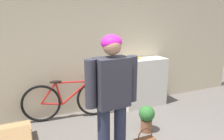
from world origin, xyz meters
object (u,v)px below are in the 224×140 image
at_px(banana, 137,58).
at_px(person, 112,92).
at_px(cardboard_box, 12,136).
at_px(potted_plant, 147,117).
at_px(bicycle, 69,100).

bearing_deg(banana, person, -129.05).
xyz_separation_m(cardboard_box, potted_plant, (2.06, -0.56, 0.14)).
xyz_separation_m(banana, potted_plant, (-0.41, -1.07, -0.79)).
distance_m(person, bicycle, 1.66).
xyz_separation_m(bicycle, cardboard_box, (-1.00, -0.46, -0.26)).
bearing_deg(banana, potted_plant, -111.11).
bearing_deg(banana, bicycle, -178.20).
height_order(person, potted_plant, person).
distance_m(person, cardboard_box, 1.82).
bearing_deg(cardboard_box, potted_plant, -15.11).
height_order(person, banana, person).
height_order(cardboard_box, potted_plant, potted_plant).
distance_m(person, banana, 2.03).
height_order(banana, cardboard_box, banana).
distance_m(bicycle, banana, 1.62).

